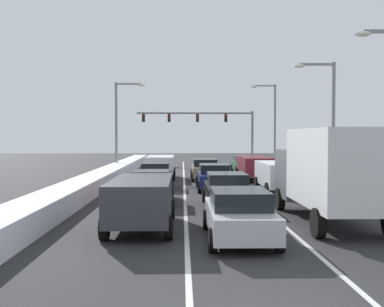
{
  "coord_description": "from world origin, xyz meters",
  "views": [
    {
      "loc": [
        -1.83,
        -7.4,
        3.07
      ],
      "look_at": [
        -0.96,
        32.64,
        1.62
      ],
      "focal_mm": 42.29,
      "sensor_mm": 36.0,
      "label": 1
    }
  ],
  "objects_px": {
    "suv_white_right_lane_second": "(279,174)",
    "sedan_red_left_lane_second": "(152,186)",
    "sedan_black_center_lane_second": "(227,190)",
    "traffic_light_gantry": "(208,122)",
    "suv_white_left_lane_fourth": "(161,165)",
    "sedan_green_right_lane_fourth": "(244,164)",
    "suv_charcoal_left_lane_nearest": "(142,198)",
    "box_truck_right_lane_nearest": "(330,170)",
    "sedan_tan_center_lane_fourth": "(205,169)",
    "sedan_gray_left_lane_third": "(156,175)",
    "sedan_silver_center_lane_nearest": "(239,214)",
    "sedan_navy_center_lane_third": "(214,177)",
    "suv_maroon_right_lane_third": "(254,166)",
    "street_lamp_right_mid": "(328,111)",
    "street_lamp_left_mid": "(121,118)",
    "street_lamp_right_far": "(272,118)"
  },
  "relations": [
    {
      "from": "street_lamp_left_mid",
      "to": "sedan_tan_center_lane_fourth",
      "type": "bearing_deg",
      "value": -45.16
    },
    {
      "from": "sedan_green_right_lane_fourth",
      "to": "sedan_tan_center_lane_fourth",
      "type": "xyz_separation_m",
      "value": [
        -3.7,
        -6.01,
        0.0
      ]
    },
    {
      "from": "street_lamp_right_mid",
      "to": "suv_charcoal_left_lane_nearest",
      "type": "bearing_deg",
      "value": -128.37
    },
    {
      "from": "traffic_light_gantry",
      "to": "street_lamp_right_far",
      "type": "bearing_deg",
      "value": -48.38
    },
    {
      "from": "suv_maroon_right_lane_third",
      "to": "suv_white_left_lane_fourth",
      "type": "xyz_separation_m",
      "value": [
        -6.75,
        1.48,
        0.0
      ]
    },
    {
      "from": "sedan_navy_center_lane_third",
      "to": "suv_charcoal_left_lane_nearest",
      "type": "height_order",
      "value": "suv_charcoal_left_lane_nearest"
    },
    {
      "from": "suv_white_left_lane_fourth",
      "to": "suv_charcoal_left_lane_nearest",
      "type": "bearing_deg",
      "value": -89.23
    },
    {
      "from": "box_truck_right_lane_nearest",
      "to": "sedan_silver_center_lane_nearest",
      "type": "xyz_separation_m",
      "value": [
        -3.55,
        -2.55,
        -1.14
      ]
    },
    {
      "from": "sedan_black_center_lane_second",
      "to": "sedan_tan_center_lane_fourth",
      "type": "distance_m",
      "value": 12.79
    },
    {
      "from": "box_truck_right_lane_nearest",
      "to": "suv_white_left_lane_fourth",
      "type": "distance_m",
      "value": 18.85
    },
    {
      "from": "sedan_black_center_lane_second",
      "to": "street_lamp_right_mid",
      "type": "height_order",
      "value": "street_lamp_right_mid"
    },
    {
      "from": "suv_charcoal_left_lane_nearest",
      "to": "sedan_red_left_lane_second",
      "type": "height_order",
      "value": "suv_charcoal_left_lane_nearest"
    },
    {
      "from": "suv_white_right_lane_second",
      "to": "sedan_silver_center_lane_nearest",
      "type": "bearing_deg",
      "value": -107.88
    },
    {
      "from": "street_lamp_right_far",
      "to": "street_lamp_left_mid",
      "type": "height_order",
      "value": "street_lamp_right_far"
    },
    {
      "from": "sedan_black_center_lane_second",
      "to": "traffic_light_gantry",
      "type": "relative_size",
      "value": 0.32
    },
    {
      "from": "suv_maroon_right_lane_third",
      "to": "sedan_red_left_lane_second",
      "type": "bearing_deg",
      "value": -121.29
    },
    {
      "from": "suv_white_right_lane_second",
      "to": "suv_maroon_right_lane_third",
      "type": "bearing_deg",
      "value": 91.75
    },
    {
      "from": "sedan_tan_center_lane_fourth",
      "to": "street_lamp_left_mid",
      "type": "xyz_separation_m",
      "value": [
        -6.99,
        7.03,
        3.96
      ]
    },
    {
      "from": "traffic_light_gantry",
      "to": "sedan_gray_left_lane_third",
      "type": "bearing_deg",
      "value": -100.18
    },
    {
      "from": "suv_charcoal_left_lane_nearest",
      "to": "sedan_red_left_lane_second",
      "type": "xyz_separation_m",
      "value": [
        -0.08,
        6.08,
        -0.25
      ]
    },
    {
      "from": "sedan_navy_center_lane_third",
      "to": "traffic_light_gantry",
      "type": "relative_size",
      "value": 0.32
    },
    {
      "from": "sedan_green_right_lane_fourth",
      "to": "sedan_navy_center_lane_third",
      "type": "height_order",
      "value": "same"
    },
    {
      "from": "sedan_silver_center_lane_nearest",
      "to": "sedan_navy_center_lane_third",
      "type": "bearing_deg",
      "value": 89.34
    },
    {
      "from": "suv_maroon_right_lane_third",
      "to": "sedan_red_left_lane_second",
      "type": "distance_m",
      "value": 12.67
    },
    {
      "from": "sedan_silver_center_lane_nearest",
      "to": "sedan_navy_center_lane_third",
      "type": "relative_size",
      "value": 1.0
    },
    {
      "from": "sedan_red_left_lane_second",
      "to": "street_lamp_right_far",
      "type": "bearing_deg",
      "value": 67.41
    },
    {
      "from": "suv_white_right_lane_second",
      "to": "sedan_red_left_lane_second",
      "type": "distance_m",
      "value": 7.69
    },
    {
      "from": "sedan_gray_left_lane_third",
      "to": "sedan_silver_center_lane_nearest",
      "type": "bearing_deg",
      "value": -76.94
    },
    {
      "from": "sedan_tan_center_lane_fourth",
      "to": "sedan_silver_center_lane_nearest",
      "type": "bearing_deg",
      "value": -89.78
    },
    {
      "from": "sedan_silver_center_lane_nearest",
      "to": "sedan_red_left_lane_second",
      "type": "xyz_separation_m",
      "value": [
        -3.14,
        7.76,
        0.0
      ]
    },
    {
      "from": "suv_white_right_lane_second",
      "to": "sedan_silver_center_lane_nearest",
      "type": "xyz_separation_m",
      "value": [
        -3.66,
        -11.34,
        -0.25
      ]
    },
    {
      "from": "street_lamp_left_mid",
      "to": "sedan_red_left_lane_second",
      "type": "bearing_deg",
      "value": -77.89
    },
    {
      "from": "sedan_navy_center_lane_third",
      "to": "street_lamp_right_mid",
      "type": "relative_size",
      "value": 0.58
    },
    {
      "from": "suv_white_right_lane_second",
      "to": "traffic_light_gantry",
      "type": "bearing_deg",
      "value": 94.31
    },
    {
      "from": "box_truck_right_lane_nearest",
      "to": "sedan_black_center_lane_second",
      "type": "distance_m",
      "value": 5.07
    },
    {
      "from": "traffic_light_gantry",
      "to": "street_lamp_right_mid",
      "type": "distance_m",
      "value": 26.4
    },
    {
      "from": "suv_white_left_lane_fourth",
      "to": "sedan_green_right_lane_fourth",
      "type": "bearing_deg",
      "value": 35.52
    },
    {
      "from": "sedan_black_center_lane_second",
      "to": "sedan_red_left_lane_second",
      "type": "relative_size",
      "value": 1.0
    },
    {
      "from": "sedan_green_right_lane_fourth",
      "to": "sedan_navy_center_lane_third",
      "type": "relative_size",
      "value": 1.0
    },
    {
      "from": "suv_maroon_right_lane_third",
      "to": "traffic_light_gantry",
      "type": "bearing_deg",
      "value": 95.15
    },
    {
      "from": "box_truck_right_lane_nearest",
      "to": "suv_white_left_lane_fourth",
      "type": "xyz_separation_m",
      "value": [
        -6.87,
        17.53,
        -0.88
      ]
    },
    {
      "from": "traffic_light_gantry",
      "to": "sedan_green_right_lane_fourth",
      "type": "bearing_deg",
      "value": -82.09
    },
    {
      "from": "sedan_navy_center_lane_third",
      "to": "sedan_tan_center_lane_fourth",
      "type": "relative_size",
      "value": 1.0
    },
    {
      "from": "suv_white_right_lane_second",
      "to": "street_lamp_left_mid",
      "type": "xyz_separation_m",
      "value": [
        -10.72,
        14.7,
        3.7
      ]
    },
    {
      "from": "sedan_navy_center_lane_third",
      "to": "sedan_tan_center_lane_fourth",
      "type": "height_order",
      "value": "same"
    },
    {
      "from": "suv_charcoal_left_lane_nearest",
      "to": "sedan_red_left_lane_second",
      "type": "distance_m",
      "value": 6.08
    },
    {
      "from": "sedan_black_center_lane_second",
      "to": "sedan_silver_center_lane_nearest",
      "type": "bearing_deg",
      "value": -92.28
    },
    {
      "from": "sedan_navy_center_lane_third",
      "to": "street_lamp_left_mid",
      "type": "bearing_deg",
      "value": 118.46
    },
    {
      "from": "sedan_black_center_lane_second",
      "to": "sedan_tan_center_lane_fourth",
      "type": "relative_size",
      "value": 1.0
    },
    {
      "from": "suv_maroon_right_lane_third",
      "to": "sedan_black_center_lane_second",
      "type": "bearing_deg",
      "value": -104.46
    }
  ]
}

